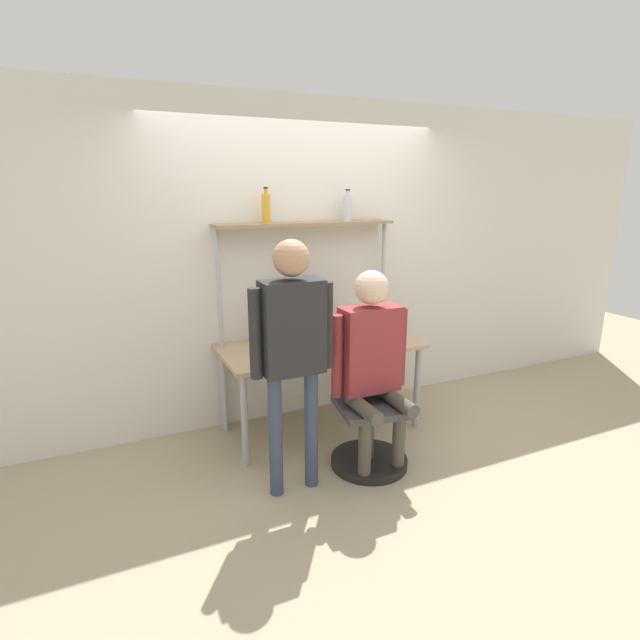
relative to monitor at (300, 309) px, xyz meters
name	(u,v)px	position (x,y,z in m)	size (l,w,h in m)	color
ground_plane	(341,449)	(0.07, -0.65, -0.99)	(12.00, 12.00, 0.00)	tan
wall_back	(300,263)	(0.07, 0.17, 0.36)	(8.00, 0.06, 2.70)	silver
desk	(320,353)	(0.07, -0.24, -0.32)	(1.61, 0.77, 0.74)	tan
shelf_unit	(307,259)	(0.07, 0.02, 0.41)	(1.53, 0.22, 1.70)	#997A56
monitor	(300,309)	(0.00, 0.00, 0.00)	(0.58, 0.22, 0.46)	#333338
laptop	(333,340)	(0.12, -0.38, -0.19)	(0.29, 0.22, 0.23)	#333338
cell_phone	(362,344)	(0.39, -0.39, -0.25)	(0.07, 0.15, 0.01)	#264C8C
office_chair	(368,426)	(0.16, -0.90, -0.70)	(0.56, 0.56, 0.94)	black
person_seated	(372,354)	(0.15, -0.95, -0.13)	(0.59, 0.48, 1.44)	#4C473D
person_standing	(292,337)	(-0.46, -1.00, 0.08)	(0.56, 0.23, 1.68)	#38425B
bottle_amber	(266,208)	(-0.27, 0.02, 0.83)	(0.07, 0.07, 0.28)	gold
bottle_clear	(348,207)	(0.45, 0.02, 0.83)	(0.07, 0.07, 0.26)	silver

